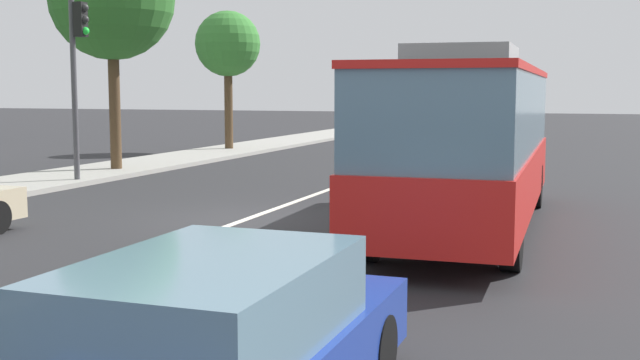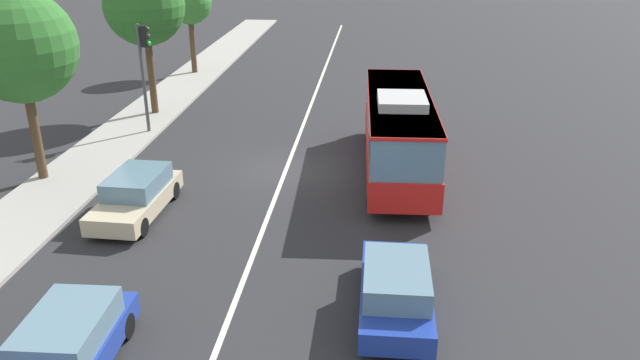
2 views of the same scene
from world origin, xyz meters
name	(u,v)px [view 2 (image 2 of 2)]	position (x,y,z in m)	size (l,w,h in m)	color
ground_plane	(286,170)	(0.00, 0.00, 0.00)	(160.00, 160.00, 0.00)	#28282B
sidewalk_kerb	(92,161)	(0.00, 8.30, 0.07)	(80.00, 3.18, 0.14)	#9E9B93
lane_centre_line	(286,169)	(0.00, 0.00, 0.01)	(76.00, 0.16, 0.01)	silver
transit_bus	(398,129)	(0.28, -4.53, 1.81)	(10.07, 2.81, 3.46)	red
sedan_blue	(396,288)	(-9.73, -4.28, 0.72)	(4.51, 1.83, 1.46)	#1E3899
sedan_beige	(137,195)	(-4.59, 4.56, 0.72)	(4.57, 1.98, 1.46)	#C6B793
sedan_blue_ahead	(66,348)	(-12.83, 3.08, 0.72)	(4.55, 1.92, 1.46)	#1E3899
traffic_light_mid_block	(144,60)	(4.04, 7.09, 3.56)	(0.33, 0.62, 5.20)	#47474C
street_tree_kerbside_left	(189,3)	(16.48, 8.51, 4.61)	(2.82, 2.82, 6.08)	#4C3823
street_tree_kerbside_centre	(144,6)	(7.12, 7.99, 5.61)	(4.01, 4.01, 7.64)	#4C3823
street_tree_kerbside_right	(19,47)	(-2.01, 9.38, 5.27)	(4.15, 4.15, 7.36)	#4C3823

